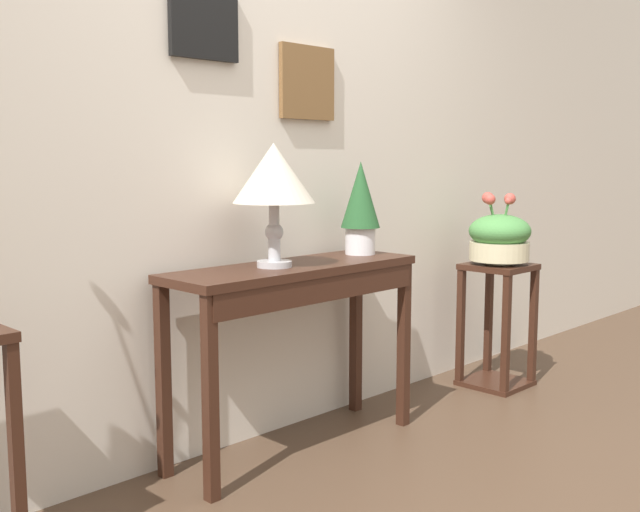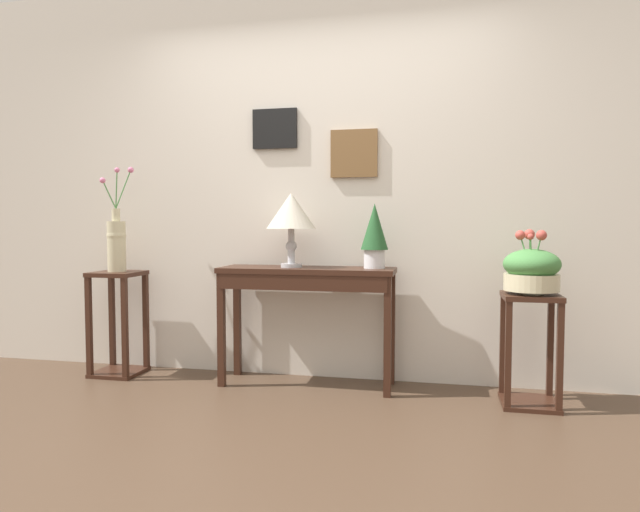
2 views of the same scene
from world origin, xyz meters
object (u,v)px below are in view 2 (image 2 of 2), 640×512
(potted_plant_on_console, at_px, (374,233))
(pedestal_stand_left, at_px, (118,323))
(console_table, at_px, (306,287))
(flower_vase_tall_left, at_px, (117,241))
(table_lamp, at_px, (291,213))
(pedestal_stand_right, at_px, (530,350))
(planter_bowl_wide_right, at_px, (532,270))

(potted_plant_on_console, bearing_deg, pedestal_stand_left, -178.40)
(console_table, distance_m, flower_vase_tall_left, 1.42)
(table_lamp, bearing_deg, console_table, -11.48)
(potted_plant_on_console, xyz_separation_m, pedestal_stand_right, (0.94, -0.15, -0.69))
(console_table, height_order, potted_plant_on_console, potted_plant_on_console)
(table_lamp, xyz_separation_m, pedestal_stand_right, (1.49, -0.12, -0.82))
(potted_plant_on_console, bearing_deg, console_table, -173.42)
(flower_vase_tall_left, xyz_separation_m, pedestal_stand_right, (2.77, -0.10, -0.63))
(table_lamp, xyz_separation_m, potted_plant_on_console, (0.55, 0.03, -0.13))
(table_lamp, height_order, flower_vase_tall_left, flower_vase_tall_left)
(flower_vase_tall_left, relative_size, planter_bowl_wide_right, 1.96)
(table_lamp, distance_m, pedestal_stand_right, 1.71)
(potted_plant_on_console, bearing_deg, table_lamp, -176.96)
(pedestal_stand_left, bearing_deg, planter_bowl_wide_right, -2.03)
(table_lamp, height_order, pedestal_stand_right, table_lamp)
(table_lamp, relative_size, pedestal_stand_left, 0.67)
(console_table, distance_m, table_lamp, 0.50)
(potted_plant_on_console, xyz_separation_m, flower_vase_tall_left, (-1.83, -0.05, -0.06))
(pedestal_stand_right, height_order, planter_bowl_wide_right, planter_bowl_wide_right)
(console_table, relative_size, potted_plant_on_console, 2.76)
(table_lamp, distance_m, planter_bowl_wide_right, 1.54)
(console_table, bearing_deg, pedestal_stand_left, -180.00)
(pedestal_stand_right, bearing_deg, table_lamp, 175.39)
(table_lamp, height_order, potted_plant_on_console, table_lamp)
(table_lamp, height_order, planter_bowl_wide_right, table_lamp)
(flower_vase_tall_left, bearing_deg, pedestal_stand_left, -147.25)
(flower_vase_tall_left, relative_size, pedestal_stand_right, 1.12)
(pedestal_stand_right, bearing_deg, potted_plant_on_console, 170.98)
(console_table, xyz_separation_m, pedestal_stand_right, (1.39, -0.10, -0.33))
(console_table, distance_m, potted_plant_on_console, 0.57)
(pedestal_stand_left, bearing_deg, console_table, 0.00)
(table_lamp, bearing_deg, flower_vase_tall_left, -179.03)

